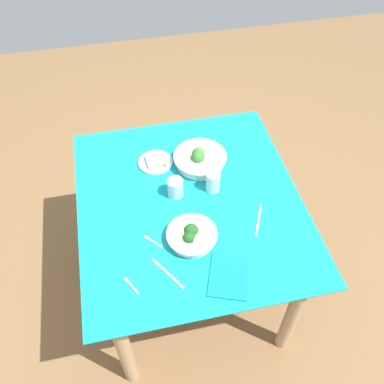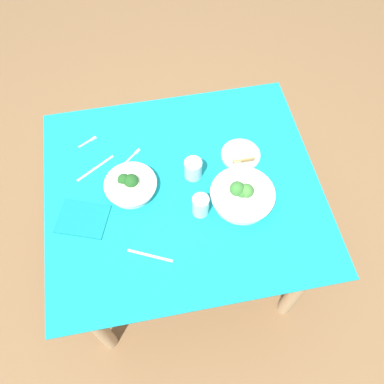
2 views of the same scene
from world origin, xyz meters
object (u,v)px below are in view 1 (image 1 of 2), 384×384
Objects in this scene: broccoli_bowl_far at (192,235)px; table_knife_right at (168,273)px; bread_side_plate at (156,162)px; water_glass_side at (213,182)px; table_knife_left at (258,220)px; napkin_folded_upper at (229,276)px; broccoli_bowl_near at (200,159)px; water_glass_center at (175,188)px; fork_by_far_bowl at (152,241)px; fork_by_near_bowl at (131,285)px.

table_knife_right is (-0.15, 0.13, -0.03)m from broccoli_bowl_far.
water_glass_side is at bearing -133.95° from bread_side_plate.
bread_side_plate is at bearing -114.16° from table_knife_left.
napkin_folded_upper is at bearing 173.43° from water_glass_side.
broccoli_bowl_far is 0.48m from broccoli_bowl_near.
water_glass_side is 0.55× the size of table_knife_left.
table_knife_right is 0.96× the size of napkin_folded_upper.
table_knife_right is at bearing 164.83° from water_glass_center.
fork_by_far_bowl is 0.43× the size of table_knife_left.
water_glass_side reaches higher than table_knife_right.
fork_by_far_bowl is (0.03, 0.17, -0.03)m from broccoli_bowl_far.
fork_by_far_bowl is at bearing 148.46° from water_glass_center.
fork_by_near_bowl is at bearing 162.76° from bread_side_plate.
bread_side_plate reaches higher than table_knife_left.
bread_side_plate is 0.49m from fork_by_far_bowl.
water_glass_center reaches higher than bread_side_plate.
table_knife_right is (-0.42, 0.11, -0.05)m from water_glass_center.
fork_by_far_bowl is at bearing 160.30° from table_knife_right.
table_knife_left is (-0.23, -0.16, -0.05)m from water_glass_side.
water_glass_center reaches higher than fork_by_near_bowl.
water_glass_side is (-0.18, -0.02, 0.02)m from broccoli_bowl_near.
water_glass_center is at bearing 4.04° from broccoli_bowl_far.
bread_side_plate is 2.23× the size of fork_by_far_bowl.
napkin_folded_upper reaches higher than fork_by_near_bowl.
water_glass_center is 0.44m from table_knife_right.
broccoli_bowl_far is at bearing -88.25° from fork_by_near_bowl.
broccoli_bowl_near is 0.46m from table_knife_left.
table_knife_left is at bearing -83.29° from broccoli_bowl_far.
broccoli_bowl_far is 2.18× the size of water_glass_side.
table_knife_left is (0.04, -0.32, -0.03)m from broccoli_bowl_far.
broccoli_bowl_near is 3.07× the size of fork_by_near_bowl.
table_knife_right is at bearing 150.54° from fork_by_far_bowl.
broccoli_bowl_near is at bearing -78.18° from fork_by_far_bowl.
napkin_folded_upper is (-0.67, 0.03, -0.03)m from broccoli_bowl_near.
fork_by_near_bowl is (-0.62, 0.43, -0.03)m from broccoli_bowl_near.
broccoli_bowl_far is at bearing -141.12° from fork_by_far_bowl.
water_glass_side is at bearing -120.80° from table_knife_left.
water_glass_center is 0.49× the size of table_knife_right.
table_knife_right is at bearing -42.85° from table_knife_left.
table_knife_right is at bearing 74.07° from napkin_folded_upper.
table_knife_right is at bearing 137.34° from broccoli_bowl_far.
fork_by_near_bowl is (-0.20, 0.12, -0.00)m from fork_by_far_bowl.
water_glass_side reaches higher than fork_by_near_bowl.
fork_by_near_bowl is 0.65m from table_knife_left.
broccoli_bowl_near and water_glass_side have the same top height.
napkin_folded_upper is (-0.73, -0.19, -0.01)m from bread_side_plate.
fork_by_near_bowl and table_knife_right have the same top height.
broccoli_bowl_near is 0.24m from water_glass_center.
water_glass_side is 0.52m from table_knife_right.
napkin_folded_upper is at bearing -172.70° from fork_by_far_bowl.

